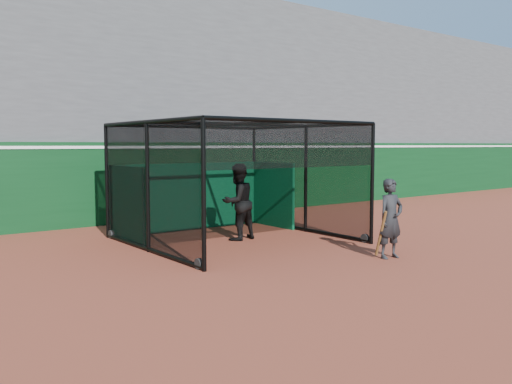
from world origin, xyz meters
TOP-DOWN VIEW (x-y plane):
  - ground at (0.00, 0.00)m, footprint 120.00×120.00m
  - outfield_wall at (0.00, 8.50)m, footprint 50.00×0.50m
  - grandstand at (0.00, 12.27)m, footprint 50.00×7.85m
  - batting_cage at (0.97, 3.82)m, footprint 4.88×4.87m
  - batter at (1.09, 3.86)m, footprint 1.04×0.86m
  - on_deck_player at (2.39, 0.05)m, footprint 0.66×0.47m

SIDE VIEW (x-z plane):
  - ground at x=0.00m, z-range 0.00..0.00m
  - on_deck_player at x=2.39m, z-range 0.00..1.70m
  - batter at x=1.09m, z-range 0.00..1.95m
  - outfield_wall at x=0.00m, z-range 0.04..2.54m
  - batting_cage at x=0.97m, z-range 0.00..2.93m
  - grandstand at x=0.00m, z-range 0.00..8.95m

